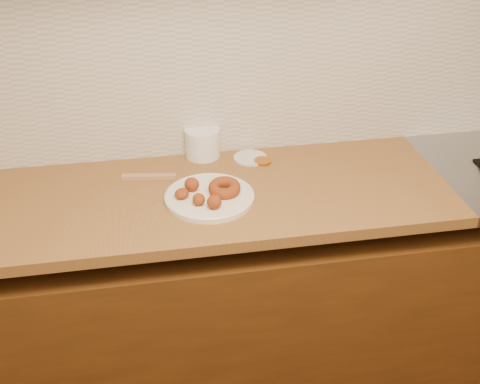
# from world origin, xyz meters

# --- Properties ---
(wall_back) EXTENTS (4.00, 0.02, 2.70)m
(wall_back) POSITION_xyz_m (0.00, 2.00, 1.35)
(wall_back) COLOR tan
(wall_back) RESTS_ON ground
(base_cabinet) EXTENTS (3.60, 0.60, 0.77)m
(base_cabinet) POSITION_xyz_m (0.00, 1.69, 0.39)
(base_cabinet) COLOR #582F0F
(base_cabinet) RESTS_ON floor
(butcher_block) EXTENTS (2.30, 0.62, 0.04)m
(butcher_block) POSITION_xyz_m (-0.65, 1.69, 0.88)
(butcher_block) COLOR olive
(butcher_block) RESTS_ON base_cabinet
(backsplash) EXTENTS (3.60, 0.02, 0.60)m
(backsplash) POSITION_xyz_m (0.00, 1.99, 1.20)
(backsplash) COLOR beige
(backsplash) RESTS_ON wall_back
(donut_plate) EXTENTS (0.30, 0.30, 0.02)m
(donut_plate) POSITION_xyz_m (-0.33, 1.64, 0.91)
(donut_plate) COLOR silver
(donut_plate) RESTS_ON butcher_block
(ring_donut) EXTENTS (0.12, 0.12, 0.05)m
(ring_donut) POSITION_xyz_m (-0.28, 1.65, 0.94)
(ring_donut) COLOR #983B14
(ring_donut) RESTS_ON donut_plate
(fried_dough_chunks) EXTENTS (0.15, 0.18, 0.05)m
(fried_dough_chunks) POSITION_xyz_m (-0.38, 1.62, 0.94)
(fried_dough_chunks) COLOR #983B14
(fried_dough_chunks) RESTS_ON donut_plate
(plastic_tub) EXTENTS (0.17, 0.17, 0.11)m
(plastic_tub) POSITION_xyz_m (-0.32, 1.96, 0.95)
(plastic_tub) COLOR white
(plastic_tub) RESTS_ON butcher_block
(tub_lid) EXTENTS (0.16, 0.16, 0.01)m
(tub_lid) POSITION_xyz_m (-0.14, 1.90, 0.90)
(tub_lid) COLOR silver
(tub_lid) RESTS_ON butcher_block
(brass_jar_lid) EXTENTS (0.06, 0.06, 0.01)m
(brass_jar_lid) POSITION_xyz_m (-0.10, 1.86, 0.91)
(brass_jar_lid) COLOR #BE7B2A
(brass_jar_lid) RESTS_ON butcher_block
(wooden_utensil) EXTENTS (0.19, 0.05, 0.01)m
(wooden_utensil) POSITION_xyz_m (-0.53, 1.82, 0.91)
(wooden_utensil) COLOR #A97D55
(wooden_utensil) RESTS_ON butcher_block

